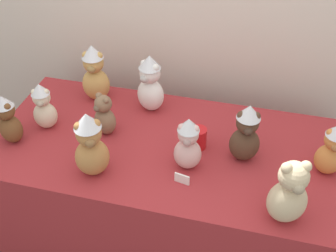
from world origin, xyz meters
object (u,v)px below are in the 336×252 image
Objects in this scene: teddy_bear_chestnut at (8,120)px; teddy_bear_ginger at (332,150)px; display_table at (168,198)px; teddy_bear_blush at (188,144)px; party_cup_red at (198,138)px; teddy_bear_snow at (150,84)px; teddy_bear_caramel at (91,145)px; teddy_bear_honey at (95,74)px; teddy_bear_sand at (289,194)px; teddy_bear_cream at (43,107)px; teddy_bear_cocoa at (246,134)px; teddy_bear_mocha at (104,116)px.

teddy_bear_chestnut is 1.50m from teddy_bear_ginger.
teddy_bear_blush is at bearing -44.98° from display_table.
party_cup_red is at bearing 176.61° from teddy_bear_ginger.
teddy_bear_snow is 1.18× the size of teddy_bear_blush.
teddy_bear_caramel reaches higher than teddy_bear_chestnut.
teddy_bear_honey is at bearing 149.35° from display_table.
display_table is 0.91m from teddy_bear_ginger.
teddy_bear_sand is 2.83× the size of party_cup_red.
party_cup_red is at bearing -31.14° from teddy_bear_honey.
teddy_bear_chestnut is 0.48m from teddy_bear_caramel.
teddy_bear_cream is 0.44m from teddy_bear_caramel.
teddy_bear_cocoa is 0.70m from teddy_bear_caramel.
teddy_bear_snow reaches higher than party_cup_red.
teddy_bear_cocoa is (0.24, 0.12, 0.01)m from teddy_bear_blush.
teddy_bear_blush is (0.76, -0.11, 0.01)m from teddy_bear_cream.
teddy_bear_caramel reaches higher than teddy_bear_ginger.
teddy_bear_blush is at bearing 25.48° from teddy_bear_chestnut.
teddy_bear_cocoa is at bearing -6.92° from party_cup_red.
teddy_bear_cream is at bearing 179.46° from teddy_bear_ginger.
teddy_bear_blush reaches higher than teddy_bear_cream.
teddy_bear_blush is 0.88m from teddy_bear_chestnut.
teddy_bear_snow is 3.01× the size of party_cup_red.
teddy_bear_cream is 0.85× the size of teddy_bear_sand.
teddy_bear_blush is 0.48m from teddy_bear_sand.
teddy_bear_blush is (0.61, -0.41, -0.03)m from teddy_bear_honey.
teddy_bear_snow is at bearing 86.74° from teddy_bear_mocha.
teddy_bear_snow is 0.30m from teddy_bear_mocha.
party_cup_red is (0.43, 0.29, -0.11)m from teddy_bear_caramel.
teddy_bear_snow is at bearing 143.39° from teddy_bear_cocoa.
party_cup_red is (0.14, 0.02, 0.45)m from display_table.
teddy_bear_chestnut is at bearing 152.00° from teddy_bear_sand.
teddy_bear_mocha is at bearing 168.70° from teddy_bear_cocoa.
teddy_bear_snow is at bearing 120.26° from teddy_bear_sand.
teddy_bear_chestnut is (-0.42, -0.17, 0.02)m from teddy_bear_mocha.
teddy_bear_honey reaches higher than teddy_bear_cream.
teddy_bear_ginger is (1.07, -0.02, 0.03)m from teddy_bear_mocha.
display_table is 0.79m from teddy_bear_honey.
teddy_bear_cocoa reaches higher than party_cup_red.
teddy_bear_chestnut is (-1.12, -0.15, -0.02)m from teddy_bear_cocoa.
party_cup_red is at bearing 9.30° from display_table.
teddy_bear_sand is (0.89, -0.33, 0.04)m from teddy_bear_mocha.
teddy_bear_ginger reaches higher than teddy_bear_chestnut.
teddy_bear_blush is 2.55× the size of party_cup_red.
teddy_bear_caramel reaches higher than teddy_bear_sand.
teddy_bear_caramel is at bearing -49.68° from teddy_bear_mocha.
teddy_bear_chestnut is at bearing -144.49° from teddy_bear_cream.
party_cup_red is at bearing 119.86° from teddy_bear_sand.
teddy_bear_honey is 0.73m from teddy_bear_blush.
teddy_bear_blush is 1.04× the size of teddy_bear_chestnut.
teddy_bear_cocoa is (0.36, -0.00, 0.55)m from display_table.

